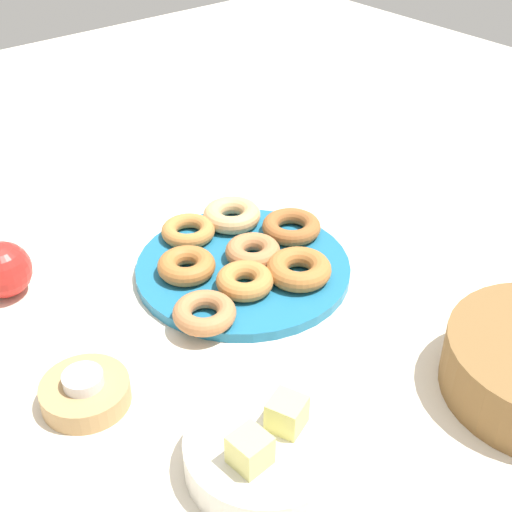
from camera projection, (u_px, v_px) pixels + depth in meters
ground_plane at (243, 272)px, 1.03m from camera, size 2.40×2.40×0.00m
donut_plate at (243, 268)px, 1.03m from camera, size 0.31×0.31×0.02m
donut_0 at (188, 231)px, 1.08m from camera, size 0.10×0.10×0.02m
donut_1 at (253, 252)px, 1.03m from camera, size 0.10×0.10×0.03m
donut_2 at (299, 269)px, 0.99m from camera, size 0.11×0.11×0.03m
donut_3 at (186, 266)px, 1.00m from camera, size 0.11×0.11×0.03m
donut_4 at (204, 313)px, 0.91m from camera, size 0.11×0.11×0.03m
donut_5 at (291, 227)px, 1.09m from camera, size 0.10×0.10×0.03m
donut_6 at (232, 215)px, 1.11m from camera, size 0.13×0.13×0.03m
donut_7 at (245, 281)px, 0.97m from camera, size 0.11×0.11×0.03m
candle_holder at (86, 393)px, 0.81m from camera, size 0.10×0.10×0.03m
tealight at (83, 379)px, 0.80m from camera, size 0.05×0.05×0.01m
fruit_bowl at (265, 452)px, 0.73m from camera, size 0.17×0.17×0.04m
melon_chunk_left at (287, 413)px, 0.73m from camera, size 0.05×0.05×0.04m
melon_chunk_right at (250, 450)px, 0.69m from camera, size 0.04×0.04×0.04m
apple at (3, 270)px, 0.97m from camera, size 0.08×0.08×0.08m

